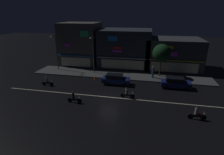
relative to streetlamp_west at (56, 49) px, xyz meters
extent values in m
plane|color=black|center=(12.53, -9.78, -4.13)|extent=(140.00, 140.00, 0.00)
cube|color=beige|center=(12.53, -9.78, -4.13)|extent=(30.32, 0.16, 0.01)
cube|color=#424447|center=(12.53, -0.38, -4.06)|extent=(31.91, 4.87, 0.14)
cube|color=#2D333D|center=(12.53, 6.19, -0.35)|extent=(10.38, 8.17, 7.56)
cube|color=white|center=(12.53, 1.98, -1.53)|extent=(9.86, 0.24, 0.12)
cube|color=#268CF2|center=(10.61, 2.04, 2.08)|extent=(1.78, 0.08, 0.94)
cube|color=red|center=(11.61, 2.04, 0.30)|extent=(1.69, 0.08, 0.63)
cube|color=#D83FD8|center=(11.51, 2.04, -0.18)|extent=(1.81, 0.08, 0.56)
cube|color=beige|center=(12.53, 2.04, -2.83)|extent=(8.30, 0.06, 1.80)
cube|color=#383A3F|center=(22.11, 6.13, -1.12)|extent=(10.49, 8.05, 6.03)
cube|color=yellow|center=(22.11, 1.98, -1.53)|extent=(9.96, 0.24, 0.12)
cube|color=yellow|center=(20.96, 2.04, 0.83)|extent=(1.37, 0.08, 0.55)
cube|color=#D83FD8|center=(21.69, 2.04, -0.37)|extent=(1.52, 0.08, 0.77)
cube|color=beige|center=(22.11, 2.04, -2.83)|extent=(8.39, 0.06, 1.80)
cube|color=#56514C|center=(2.96, 5.50, 0.28)|extent=(7.76, 6.80, 8.83)
cube|color=#268CF2|center=(2.96, 1.98, -1.53)|extent=(7.37, 0.24, 0.12)
cube|color=#33E572|center=(5.13, 2.04, 2.83)|extent=(1.71, 0.08, 1.14)
cube|color=#D83FD8|center=(1.51, 2.04, 0.58)|extent=(1.27, 0.08, 0.70)
cube|color=beige|center=(2.96, 2.04, -2.83)|extent=(6.21, 0.06, 1.80)
cylinder|color=#47494C|center=(0.00, 0.23, -0.63)|extent=(0.16, 0.16, 6.72)
cube|color=#47494C|center=(0.00, -0.47, 2.63)|extent=(0.10, 1.40, 0.10)
ellipsoid|color=#F9E099|center=(0.00, -1.17, 2.55)|extent=(0.44, 0.32, 0.20)
cylinder|color=#47494C|center=(7.59, -0.29, -0.64)|extent=(0.16, 0.16, 6.70)
cube|color=#47494C|center=(7.59, -0.99, 2.61)|extent=(0.10, 1.40, 0.10)
ellipsoid|color=#F9E099|center=(7.59, -1.69, 2.53)|extent=(0.44, 0.32, 0.20)
cylinder|color=#334766|center=(18.34, -0.97, -3.11)|extent=(0.37, 0.37, 1.77)
sphere|color=tan|center=(18.34, -0.97, -2.11)|extent=(0.22, 0.22, 0.22)
cylinder|color=#473323|center=(19.58, 0.30, -2.55)|extent=(0.24, 0.24, 2.88)
sphere|color=#143819|center=(19.58, 0.30, 0.11)|extent=(3.07, 3.07, 3.07)
cube|color=navy|center=(12.65, -5.00, -3.44)|extent=(4.30, 1.78, 0.76)
cube|color=black|center=(12.43, -5.00, -2.76)|extent=(2.58, 1.57, 0.60)
cube|color=#F9F2CC|center=(14.76, -4.39, -3.34)|extent=(0.08, 0.20, 0.12)
cube|color=#F9F2CC|center=(14.76, -5.60, -3.34)|extent=(0.08, 0.20, 0.12)
cylinder|color=black|center=(14.07, -4.11, -3.82)|extent=(0.62, 0.20, 0.62)
cylinder|color=black|center=(14.07, -5.89, -3.82)|extent=(0.62, 0.20, 0.62)
cylinder|color=black|center=(11.23, -4.11, -3.82)|extent=(0.62, 0.20, 0.62)
cylinder|color=black|center=(11.23, -5.89, -3.82)|extent=(0.62, 0.20, 0.62)
cube|color=navy|center=(21.73, -4.62, -3.44)|extent=(4.30, 1.78, 0.76)
cube|color=black|center=(21.52, -4.62, -2.76)|extent=(2.58, 1.57, 0.60)
cube|color=#F9F2CC|center=(23.84, -4.01, -3.34)|extent=(0.08, 0.20, 0.12)
cube|color=#F9F2CC|center=(23.84, -5.22, -3.34)|extent=(0.08, 0.20, 0.12)
cylinder|color=black|center=(23.15, -3.73, -3.82)|extent=(0.62, 0.20, 0.62)
cylinder|color=black|center=(23.15, -5.51, -3.82)|extent=(0.62, 0.20, 0.62)
cylinder|color=black|center=(20.31, -3.73, -3.82)|extent=(0.62, 0.20, 0.62)
cylinder|color=black|center=(20.31, -5.51, -3.82)|extent=(0.62, 0.20, 0.62)
cylinder|color=black|center=(9.32, -12.18, -3.83)|extent=(0.60, 0.08, 0.60)
cylinder|color=black|center=(8.02, -12.18, -3.83)|extent=(0.60, 0.10, 0.60)
cube|color=black|center=(8.67, -12.18, -3.73)|extent=(1.30, 0.14, 0.20)
ellipsoid|color=#B2B7BC|center=(8.87, -12.18, -3.51)|extent=(0.44, 0.26, 0.24)
cube|color=black|center=(8.47, -12.18, -3.58)|extent=(0.56, 0.22, 0.10)
cylinder|color=slate|center=(9.27, -12.18, -3.28)|extent=(0.03, 0.60, 0.03)
sphere|color=white|center=(9.36, -12.18, -3.38)|extent=(0.14, 0.14, 0.14)
cylinder|color=#232328|center=(8.52, -12.18, -3.18)|extent=(0.32, 0.32, 0.70)
sphere|color=#333338|center=(8.52, -12.18, -2.72)|extent=(0.22, 0.22, 0.22)
cylinder|color=black|center=(23.63, -13.09, -3.83)|extent=(0.60, 0.08, 0.60)
cylinder|color=black|center=(22.33, -13.09, -3.83)|extent=(0.60, 0.10, 0.60)
cube|color=black|center=(22.98, -13.09, -3.73)|extent=(1.30, 0.14, 0.20)
ellipsoid|color=red|center=(23.18, -13.09, -3.51)|extent=(0.44, 0.26, 0.24)
cube|color=black|center=(22.78, -13.09, -3.58)|extent=(0.56, 0.22, 0.10)
cylinder|color=slate|center=(23.58, -13.09, -3.28)|extent=(0.03, 0.60, 0.03)
sphere|color=white|center=(23.67, -13.09, -3.38)|extent=(0.14, 0.14, 0.14)
cylinder|color=gray|center=(22.83, -13.09, -3.18)|extent=(0.32, 0.32, 0.70)
sphere|color=#333338|center=(22.83, -13.09, -2.72)|extent=(0.22, 0.22, 0.22)
cylinder|color=black|center=(15.73, -9.50, -3.83)|extent=(0.60, 0.08, 0.60)
cylinder|color=black|center=(14.43, -9.50, -3.83)|extent=(0.60, 0.10, 0.60)
cube|color=black|center=(15.08, -9.50, -3.73)|extent=(1.30, 0.14, 0.20)
ellipsoid|color=#B2B7BC|center=(15.28, -9.50, -3.51)|extent=(0.44, 0.26, 0.24)
cube|color=black|center=(14.88, -9.50, -3.58)|extent=(0.56, 0.22, 0.10)
cylinder|color=slate|center=(15.68, -9.50, -3.28)|extent=(0.03, 0.60, 0.03)
sphere|color=white|center=(15.77, -9.50, -3.38)|extent=(0.14, 0.14, 0.14)
cylinder|color=gray|center=(14.93, -9.50, -3.18)|extent=(0.32, 0.32, 0.70)
sphere|color=#333338|center=(14.93, -9.50, -2.72)|extent=(0.22, 0.22, 0.22)
cylinder|color=black|center=(2.98, -7.74, -3.83)|extent=(0.60, 0.08, 0.60)
cylinder|color=black|center=(1.68, -7.74, -3.83)|extent=(0.60, 0.10, 0.60)
cube|color=black|center=(2.33, -7.74, -3.73)|extent=(1.30, 0.14, 0.20)
ellipsoid|color=#1E4CB2|center=(2.53, -7.74, -3.51)|extent=(0.44, 0.26, 0.24)
cube|color=black|center=(2.13, -7.74, -3.58)|extent=(0.56, 0.22, 0.10)
cylinder|color=slate|center=(2.93, -7.74, -3.28)|extent=(0.03, 0.60, 0.03)
sphere|color=white|center=(3.02, -7.74, -3.38)|extent=(0.14, 0.14, 0.14)
cylinder|color=gray|center=(2.18, -7.74, -3.18)|extent=(0.32, 0.32, 0.70)
sphere|color=#333338|center=(2.18, -7.74, -2.72)|extent=(0.22, 0.22, 0.22)
cone|color=orange|center=(8.65, -3.32, -3.86)|extent=(0.36, 0.36, 0.55)
camera|label=1|loc=(17.54, -31.34, 6.67)|focal=29.03mm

